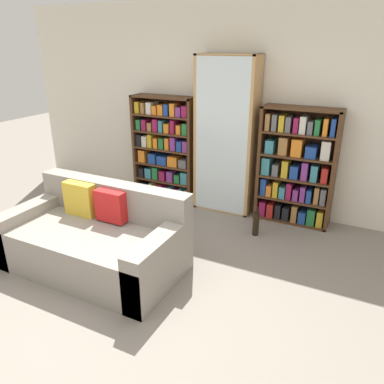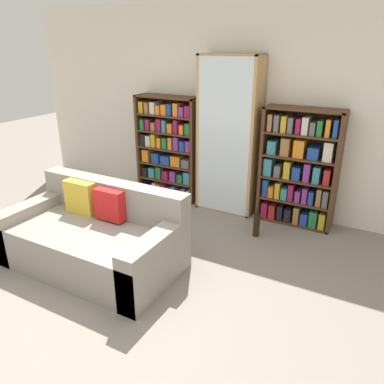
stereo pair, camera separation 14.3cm
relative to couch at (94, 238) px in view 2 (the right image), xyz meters
The scene contains 7 objects.
ground_plane 0.77m from the couch, 50.14° to the right, with size 16.00×16.00×0.00m, color gray.
wall_back 2.47m from the couch, 78.12° to the left, with size 6.45×0.06×2.70m.
couch is the anchor object (origin of this frame).
bookshelf_left 2.05m from the couch, 99.28° to the left, with size 0.95×0.32×1.48m.
display_cabinet 2.19m from the couch, 72.36° to the left, with size 0.79×0.36×2.04m.
bookshelf_right 2.56m from the couch, 51.77° to the left, with size 0.93×0.32×1.46m.
wine_bottle 1.88m from the couch, 47.18° to the left, with size 0.08×0.08×0.37m.
Camera 2 is at (2.06, -1.94, 2.16)m, focal length 35.00 mm.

